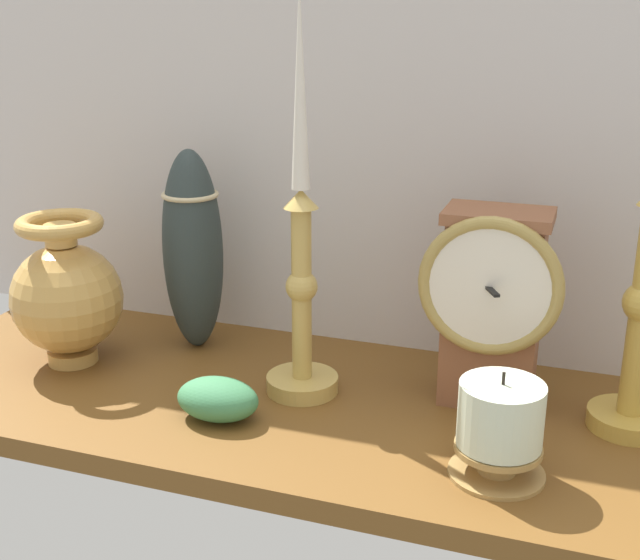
% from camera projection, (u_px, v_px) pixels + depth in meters
% --- Properties ---
extents(ground_plane, '(1.00, 0.36, 0.02)m').
position_uv_depth(ground_plane, '(312.00, 409.00, 0.91)').
color(ground_plane, brown).
extents(back_wall, '(1.20, 0.02, 0.65)m').
position_uv_depth(back_wall, '(364.00, 83.00, 0.96)').
color(back_wall, silver).
rests_on(back_wall, ground_plane).
extents(mantel_clock, '(0.15, 0.10, 0.22)m').
position_uv_depth(mantel_clock, '(492.00, 303.00, 0.86)').
color(mantel_clock, brown).
rests_on(mantel_clock, ground_plane).
extents(candlestick_tall_left, '(0.08, 0.08, 0.44)m').
position_uv_depth(candlestick_tall_left, '(301.00, 274.00, 0.88)').
color(candlestick_tall_left, tan).
rests_on(candlestick_tall_left, ground_plane).
extents(brass_vase_bulbous, '(0.13, 0.13, 0.18)m').
position_uv_depth(brass_vase_bulbous, '(69.00, 292.00, 0.97)').
color(brass_vase_bulbous, tan).
rests_on(brass_vase_bulbous, ground_plane).
extents(pillar_candle_front, '(0.09, 0.09, 0.10)m').
position_uv_depth(pillar_candle_front, '(500.00, 428.00, 0.74)').
color(pillar_candle_front, '#AA8549').
rests_on(pillar_candle_front, ground_plane).
extents(tall_ceramic_vase, '(0.07, 0.07, 0.25)m').
position_uv_depth(tall_ceramic_vase, '(193.00, 250.00, 1.01)').
color(tall_ceramic_vase, '#2D3837').
rests_on(tall_ceramic_vase, ground_plane).
extents(ivy_sprig, '(0.09, 0.06, 0.04)m').
position_uv_depth(ivy_sprig, '(218.00, 399.00, 0.86)').
color(ivy_sprig, '#3F8351').
rests_on(ivy_sprig, ground_plane).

